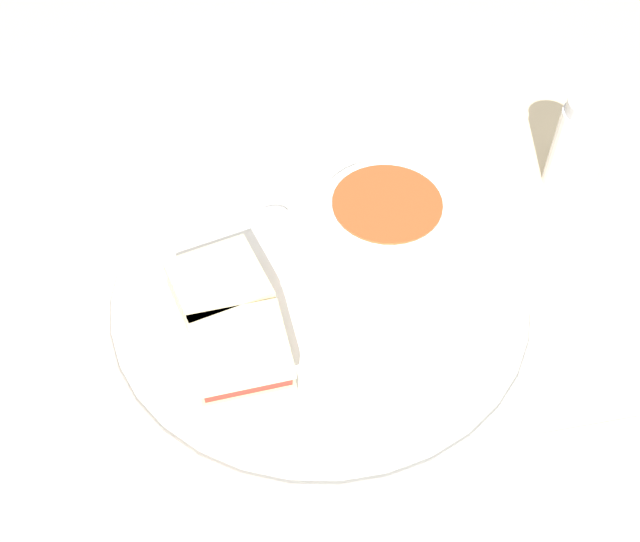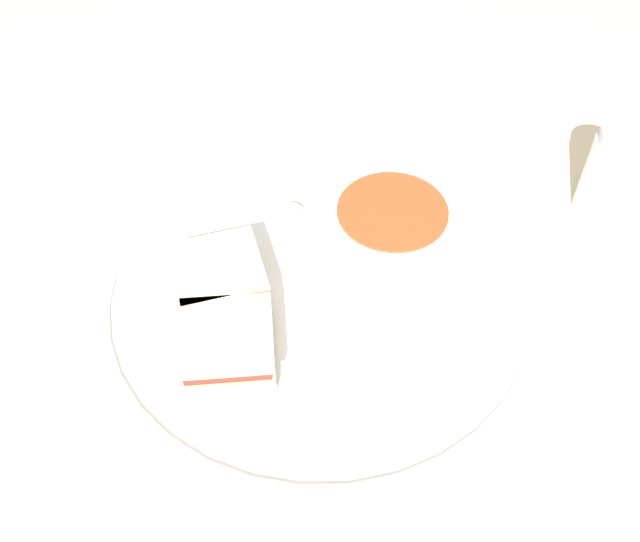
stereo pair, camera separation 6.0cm
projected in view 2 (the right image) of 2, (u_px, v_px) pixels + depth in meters
The scene contains 7 objects.
ground_plane at pixel (320, 301), 0.63m from camera, with size 2.40×2.40×0.00m, color beige.
plate at pixel (320, 293), 0.62m from camera, with size 0.36×0.36×0.02m.
soup_bowl at pixel (389, 240), 0.60m from camera, with size 0.10×0.10×0.07m.
spoon at pixel (293, 210), 0.67m from camera, with size 0.06×0.10×0.01m.
sandwich_half_near at pixel (219, 277), 0.60m from camera, with size 0.09×0.09×0.03m.
sandwich_half_far at pixel (227, 343), 0.56m from camera, with size 0.09×0.09×0.03m.
salt_shaker at pixel (612, 173), 0.67m from camera, with size 0.05×0.05×0.09m.
Camera 2 is at (-0.37, -0.11, 0.50)m, focal length 42.00 mm.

